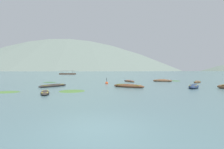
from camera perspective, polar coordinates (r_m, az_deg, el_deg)
ground_plane at (r=1506.17m, az=6.21°, el=1.19°), size 6000.00×6000.00×0.00m
mountain_0 at (r=2065.34m, az=-25.20°, el=6.89°), size 1075.42×1075.42×417.42m
mountain_1 at (r=1650.87m, az=-10.97°, el=10.30°), size 1891.93×1891.93×523.57m
mountain_2 at (r=1758.70m, az=15.22°, el=4.23°), size 793.91×793.91×188.35m
mountain_3 at (r=1599.46m, az=31.48°, el=5.10°), size 950.86×950.86×227.98m
rowboat_0 at (r=24.40m, az=-19.40°, el=-3.57°), size 3.05×4.21×0.46m
rowboat_1 at (r=23.47m, az=26.01°, el=-3.69°), size 2.46×3.52×0.63m
rowboat_2 at (r=22.20m, az=5.63°, el=-3.91°), size 4.51×2.97×0.55m
rowboat_4 at (r=34.36m, az=27.01°, el=-2.26°), size 2.56×3.28×0.46m
rowboat_5 at (r=33.43m, az=5.83°, el=-2.21°), size 2.69×3.99×0.47m
rowboat_6 at (r=35.24m, az=16.78°, el=-2.01°), size 3.92×2.06×0.62m
rowboat_7 at (r=17.05m, az=-21.79°, el=-5.75°), size 2.05×3.05×0.38m
ferry_0 at (r=101.40m, az=-14.87°, el=0.25°), size 9.11×3.57×2.54m
mooring_buoy at (r=28.07m, az=-1.82°, el=-2.95°), size 0.49×0.49×1.17m
weed_patch_0 at (r=20.23m, az=-32.20°, el=-5.10°), size 2.85×2.29×0.14m
weed_patch_1 at (r=26.87m, az=2.88°, el=-3.38°), size 2.38×3.15×0.14m
weed_patch_2 at (r=18.47m, az=-13.42°, el=-5.53°), size 2.81×2.88×0.14m
weed_patch_3 at (r=33.38m, az=-20.34°, el=-2.55°), size 2.56×1.73×0.14m
weed_patch_4 at (r=38.32m, az=20.52°, el=-2.06°), size 2.53×3.33×0.14m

